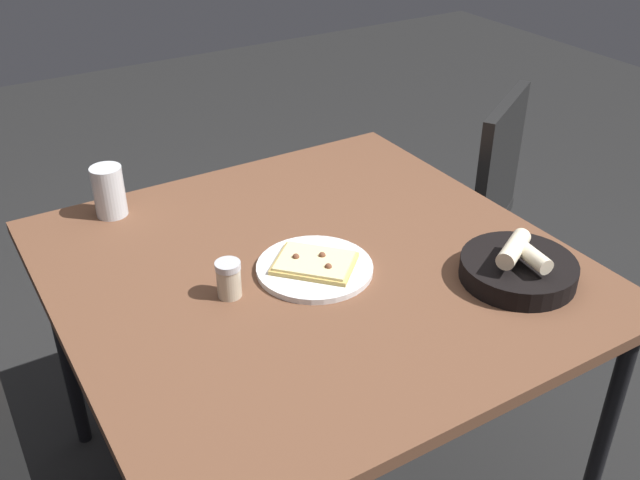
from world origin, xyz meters
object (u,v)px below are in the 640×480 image
Objects in this scene: pizza_plate at (315,267)px; chair_far at (460,201)px; beer_glass at (109,194)px; bread_basket at (518,268)px; pepper_shaker at (229,281)px; dining_table at (312,283)px.

chair_far is (0.43, -0.83, -0.26)m from pizza_plate.
bread_basket is at bearing -138.15° from beer_glass.
bread_basket is (-0.26, -0.37, 0.02)m from pizza_plate.
bread_basket is 0.88m from chair_far.
pizza_plate is at bearing -93.50° from pepper_shaker.
chair_far is (0.69, -0.46, -0.27)m from bread_basket.
dining_table is 0.47m from bread_basket.
dining_table is at bearing -19.00° from pizza_plate.
dining_table is 1.29× the size of chair_far.
beer_glass is 0.50m from pepper_shaker.
beer_glass is (0.50, 0.31, 0.05)m from pizza_plate.
pepper_shaker reaches higher than pizza_plate.
pizza_plate reaches higher than dining_table.
bread_basket is 0.64m from pepper_shaker.
pepper_shaker is at bearing 111.90° from chair_far.
chair_far is at bearing -64.05° from dining_table.
bread_basket is at bearing -125.41° from pizza_plate.
chair_far is at bearing -68.10° from pepper_shaker.
beer_glass is (0.76, 0.68, 0.03)m from bread_basket.
pizza_plate is (-0.03, 0.01, 0.07)m from dining_table.
pepper_shaker is at bearing 64.44° from bread_basket.
dining_table is at bearing -85.37° from pepper_shaker.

